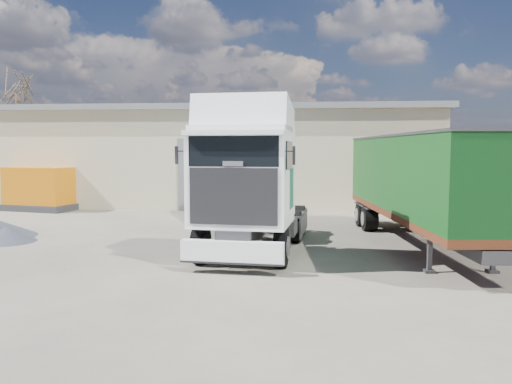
# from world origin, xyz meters

# --- Properties ---
(ground) EXTENTS (120.00, 120.00, 0.00)m
(ground) POSITION_xyz_m (0.00, 0.00, 0.00)
(ground) COLOR #2C2A23
(ground) RESTS_ON ground
(warehouse) EXTENTS (30.60, 12.60, 5.42)m
(warehouse) POSITION_xyz_m (-6.00, 16.00, 2.66)
(warehouse) COLOR #B3A989
(warehouse) RESTS_ON ground
(bare_tree) EXTENTS (4.00, 4.00, 9.60)m
(bare_tree) POSITION_xyz_m (-18.00, 20.00, 7.92)
(bare_tree) COLOR #382B21
(bare_tree) RESTS_ON ground
(tractor_unit) EXTENTS (3.18, 6.99, 4.52)m
(tractor_unit) POSITION_xyz_m (0.56, -0.07, 1.90)
(tractor_unit) COLOR black
(tractor_unit) RESTS_ON ground
(box_trailer) EXTENTS (3.13, 10.77, 3.53)m
(box_trailer) POSITION_xyz_m (5.76, 1.86, 2.15)
(box_trailer) COLOR #2D2D30
(box_trailer) RESTS_ON ground
(panel_van) EXTENTS (3.19, 4.47, 1.69)m
(panel_van) POSITION_xyz_m (-1.63, 7.31, 0.87)
(panel_van) COLOR black
(panel_van) RESTS_ON ground
(orange_skip) EXTENTS (3.85, 2.86, 2.17)m
(orange_skip) POSITION_xyz_m (-10.98, 9.80, 0.94)
(orange_skip) COLOR #2D2D30
(orange_skip) RESTS_ON ground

